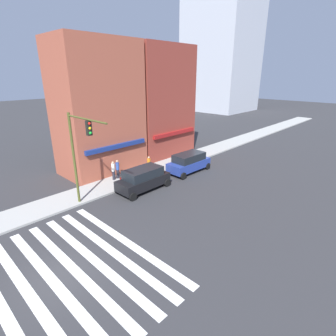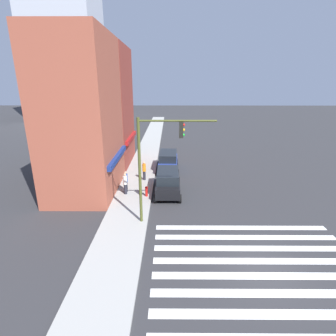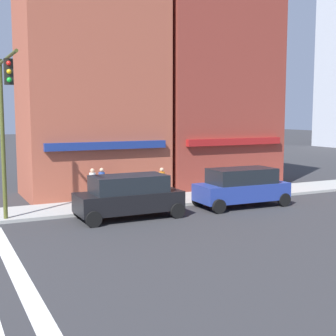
% 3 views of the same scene
% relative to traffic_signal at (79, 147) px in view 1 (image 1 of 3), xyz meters
% --- Properties ---
extents(ground_plane, '(200.00, 200.00, 0.00)m').
position_rel_traffic_signal_xyz_m(ground_plane, '(-4.42, -5.39, -4.68)').
color(ground_plane, '#2D2D30').
extents(sidewalk_left, '(120.00, 3.00, 0.15)m').
position_rel_traffic_signal_xyz_m(sidewalk_left, '(-4.42, 2.11, -4.60)').
color(sidewalk_left, '#9E9E99').
rests_on(sidewalk_left, ground_plane).
extents(crosswalk_stripes, '(8.19, 10.80, 0.01)m').
position_rel_traffic_signal_xyz_m(crosswalk_stripes, '(-4.42, -5.39, -4.67)').
color(crosswalk_stripes, silver).
rests_on(crosswalk_stripes, ground_plane).
extents(storefront_row, '(15.77, 5.30, 12.49)m').
position_rel_traffic_signal_xyz_m(storefront_row, '(9.52, 6.10, 1.56)').
color(storefront_row, '#9E4C38').
rests_on(storefront_row, ground_plane).
extents(tower_distant, '(14.97, 15.98, 47.15)m').
position_rel_traffic_signal_xyz_m(tower_distant, '(54.57, 24.59, 18.90)').
color(tower_distant, '#B2B7C1').
rests_on(tower_distant, ground_plane).
extents(traffic_signal, '(0.32, 4.68, 6.92)m').
position_rel_traffic_signal_xyz_m(traffic_signal, '(0.00, 0.00, 0.00)').
color(traffic_signal, '#474C1E').
rests_on(traffic_signal, ground_plane).
extents(suv_black, '(4.71, 2.12, 1.94)m').
position_rel_traffic_signal_xyz_m(suv_black, '(5.05, -0.69, -3.65)').
color(suv_black, black).
rests_on(suv_black, ground_plane).
extents(suv_blue, '(4.75, 2.12, 1.94)m').
position_rel_traffic_signal_xyz_m(suv_blue, '(11.13, -0.69, -3.65)').
color(suv_blue, navy).
rests_on(suv_blue, ground_plane).
extents(pedestrian_blue_shirt, '(0.32, 0.32, 1.77)m').
position_rel_traffic_signal_xyz_m(pedestrian_blue_shirt, '(4.94, 2.79, -3.60)').
color(pedestrian_blue_shirt, '#23232D').
rests_on(pedestrian_blue_shirt, sidewalk_left).
extents(pedestrian_white_shirt, '(0.32, 0.32, 1.77)m').
position_rel_traffic_signal_xyz_m(pedestrian_white_shirt, '(4.44, 2.76, -3.60)').
color(pedestrian_white_shirt, '#23232D').
rests_on(pedestrian_white_shirt, sidewalk_left).
extents(pedestrian_orange_vest, '(0.32, 0.32, 1.77)m').
position_rel_traffic_signal_xyz_m(pedestrian_orange_vest, '(7.73, 1.52, -3.60)').
color(pedestrian_orange_vest, '#23232D').
rests_on(pedestrian_orange_vest, sidewalk_left).
extents(fire_hydrant, '(0.24, 0.24, 0.84)m').
position_rel_traffic_signal_xyz_m(fire_hydrant, '(3.99, 1.01, -4.06)').
color(fire_hydrant, red).
rests_on(fire_hydrant, sidewalk_left).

